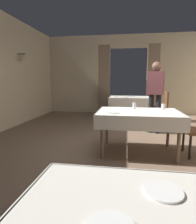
# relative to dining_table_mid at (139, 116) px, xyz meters

# --- Properties ---
(ground) EXTENTS (10.08, 10.08, 0.00)m
(ground) POSITION_rel_dining_table_mid_xyz_m (-0.19, 0.05, -0.67)
(ground) COLOR #7A604C
(wall_back) EXTENTS (6.40, 0.27, 3.00)m
(wall_back) POSITION_rel_dining_table_mid_xyz_m (-0.19, 4.23, 0.85)
(wall_back) COLOR beige
(wall_back) RESTS_ON ground
(dining_table_mid) EXTENTS (1.43, 1.00, 0.75)m
(dining_table_mid) POSITION_rel_dining_table_mid_xyz_m (0.00, 0.00, 0.00)
(dining_table_mid) COLOR #7A604C
(dining_table_mid) RESTS_ON ground
(dining_table_far) EXTENTS (1.33, 0.97, 0.75)m
(dining_table_far) POSITION_rel_dining_table_mid_xyz_m (-0.12, 3.03, -0.02)
(dining_table_far) COLOR #7A604C
(dining_table_far) RESTS_ON ground
(chair_far_right) EXTENTS (0.44, 0.44, 0.93)m
(chair_far_right) POSITION_rel_dining_table_mid_xyz_m (0.92, 2.95, -0.15)
(chair_far_right) COLOR black
(chair_far_right) RESTS_ON ground
(plate_near_b) EXTENTS (0.18, 0.18, 0.01)m
(plate_near_b) POSITION_rel_dining_table_mid_xyz_m (-0.03, -2.49, 0.09)
(plate_near_b) COLOR white
(plate_near_b) RESTS_ON dining_table_near
(glass_mid_a) EXTENTS (0.07, 0.07, 0.10)m
(glass_mid_a) POSITION_rel_dining_table_mid_xyz_m (0.47, 0.30, 0.14)
(glass_mid_a) COLOR silver
(glass_mid_a) RESTS_ON dining_table_mid
(glass_mid_b) EXTENTS (0.07, 0.07, 0.12)m
(glass_mid_b) POSITION_rel_dining_table_mid_xyz_m (-0.07, 0.26, 0.14)
(glass_mid_b) COLOR silver
(glass_mid_b) RESTS_ON dining_table_mid
(plate_mid_c) EXTENTS (0.23, 0.23, 0.01)m
(plate_mid_c) POSITION_rel_dining_table_mid_xyz_m (-0.44, -0.26, 0.09)
(plate_mid_c) COLOR white
(plate_mid_c) RESTS_ON dining_table_mid
(plate_far_a) EXTENTS (0.20, 0.20, 0.01)m
(plate_far_a) POSITION_rel_dining_table_mid_xyz_m (-0.29, 2.78, 0.09)
(plate_far_a) COLOR white
(plate_far_a) RESTS_ON dining_table_far
(plate_far_b) EXTENTS (0.22, 0.22, 0.01)m
(plate_far_b) POSITION_rel_dining_table_mid_xyz_m (-0.08, 3.06, 0.09)
(plate_far_b) COLOR white
(plate_far_b) RESTS_ON dining_table_far
(plate_far_c) EXTENTS (0.18, 0.18, 0.01)m
(plate_far_c) POSITION_rel_dining_table_mid_xyz_m (-0.59, 2.96, 0.09)
(plate_far_c) COLOR white
(plate_far_c) RESTS_ON dining_table_far
(plate_far_d) EXTENTS (0.20, 0.20, 0.01)m
(plate_far_d) POSITION_rel_dining_table_mid_xyz_m (-0.19, 3.30, 0.09)
(plate_far_d) COLOR white
(plate_far_d) RESTS_ON dining_table_far
(person_waiter_by_doorway) EXTENTS (0.41, 0.32, 1.72)m
(person_waiter_by_doorway) POSITION_rel_dining_table_mid_xyz_m (0.46, 1.40, 0.36)
(person_waiter_by_doorway) COLOR black
(person_waiter_by_doorway) RESTS_ON ground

